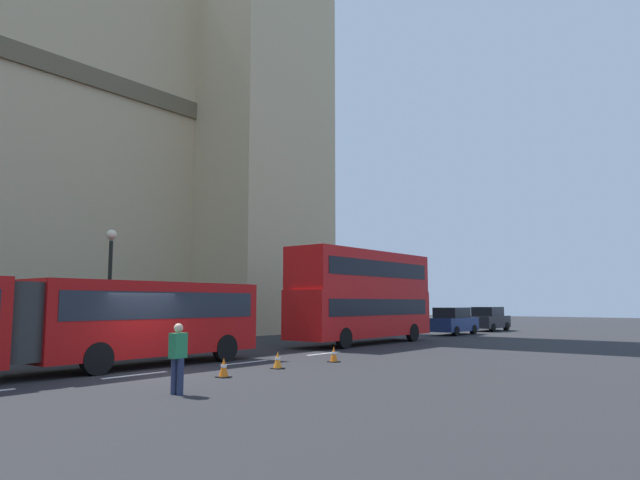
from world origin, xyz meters
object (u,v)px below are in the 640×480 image
at_px(sedan_trailing, 489,319).
at_px(double_decker_bus, 363,293).
at_px(articulated_bus, 10,318).
at_px(traffic_cone_east, 334,354).
at_px(sedan_lead, 453,321).
at_px(traffic_cone_middle, 278,360).
at_px(pedestrian_near_cones, 178,356).
at_px(street_lamp, 110,282).
at_px(traffic_cone_west, 224,368).

bearing_deg(sedan_trailing, double_decker_bus, -179.66).
relative_size(articulated_bus, traffic_cone_east, 30.14).
bearing_deg(articulated_bus, sedan_lead, -0.03).
relative_size(double_decker_bus, traffic_cone_middle, 17.69).
height_order(sedan_trailing, pedestrian_near_cones, sedan_trailing).
bearing_deg(street_lamp, sedan_lead, -11.07).
bearing_deg(traffic_cone_east, sedan_trailing, 9.90).
bearing_deg(articulated_bus, traffic_cone_west, -46.71).
xyz_separation_m(articulated_bus, traffic_cone_east, (9.65, -4.40, -1.46)).
distance_m(double_decker_bus, sedan_trailing, 17.51).
height_order(sedan_trailing, traffic_cone_west, sedan_trailing).
bearing_deg(traffic_cone_east, street_lamp, 113.51).
distance_m(traffic_cone_west, pedestrian_near_cones, 3.23).
distance_m(articulated_bus, traffic_cone_east, 10.71).
bearing_deg(sedan_trailing, street_lamp, 171.56).
xyz_separation_m(traffic_cone_east, pedestrian_near_cones, (-8.24, -1.56, 0.63)).
bearing_deg(traffic_cone_east, double_decker_bus, 27.69).
distance_m(double_decker_bus, traffic_cone_middle, 12.23).
relative_size(traffic_cone_east, pedestrian_near_cones, 0.34).
bearing_deg(street_lamp, double_decker_bus, -20.18).
bearing_deg(street_lamp, traffic_cone_east, -66.49).
xyz_separation_m(traffic_cone_middle, pedestrian_near_cones, (-5.40, -1.75, 0.63)).
height_order(traffic_cone_east, pedestrian_near_cones, pedestrian_near_cones).
xyz_separation_m(articulated_bus, street_lamp, (5.78, 4.51, 1.31)).
relative_size(double_decker_bus, traffic_cone_east, 17.69).
height_order(articulated_bus, street_lamp, street_lamp).
bearing_deg(sedan_lead, sedan_trailing, 1.07).
relative_size(double_decker_bus, street_lamp, 1.95).
height_order(traffic_cone_west, street_lamp, street_lamp).
distance_m(traffic_cone_middle, traffic_cone_east, 2.84).
distance_m(traffic_cone_east, pedestrian_near_cones, 8.41).
bearing_deg(traffic_cone_east, articulated_bus, 155.50).
bearing_deg(pedestrian_near_cones, sedan_lead, 12.20).
bearing_deg(double_decker_bus, pedestrian_near_cones, -160.27).
bearing_deg(street_lamp, sedan_trailing, -8.44).
bearing_deg(double_decker_bus, street_lamp, 159.82).
relative_size(sedan_lead, traffic_cone_east, 7.59).
bearing_deg(traffic_cone_west, articulated_bus, 133.29).
distance_m(traffic_cone_west, traffic_cone_middle, 2.62).
distance_m(traffic_cone_middle, pedestrian_near_cones, 5.71).
bearing_deg(traffic_cone_west, street_lamp, 80.09).
xyz_separation_m(sedan_lead, traffic_cone_middle, (-22.09, -4.19, -0.63)).
bearing_deg(sedan_lead, traffic_cone_middle, -169.25).
distance_m(articulated_bus, double_decker_bus, 18.06).
height_order(sedan_trailing, street_lamp, street_lamp).
bearing_deg(sedan_trailing, traffic_cone_west, -171.67).
bearing_deg(traffic_cone_middle, traffic_cone_west, -174.34).
distance_m(articulated_bus, sedan_lead, 28.92).
bearing_deg(traffic_cone_west, traffic_cone_east, 0.74).
distance_m(sedan_trailing, traffic_cone_west, 31.58).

